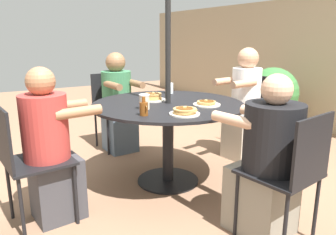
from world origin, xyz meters
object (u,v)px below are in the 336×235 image
(diner_east, at_px, (267,165))
(drinking_glass_a, at_px, (169,88))
(patio_chair_west, at_px, (112,104))
(pancake_plate_a, at_px, (207,103))
(diner_west, at_px, (118,106))
(syrup_bottle, at_px, (144,108))
(diner_south, at_px, (244,107))
(patio_table, at_px, (168,117))
(pancake_plate_b, at_px, (153,97))
(diner_north, at_px, (51,152))
(potted_shrub, at_px, (272,96))
(coffee_cup, at_px, (144,102))
(patio_chair_north, at_px, (26,157))
(pancake_plate_c, at_px, (185,112))
(patio_chair_east, at_px, (291,170))
(patio_chair_south, at_px, (253,109))

(diner_east, distance_m, drinking_glass_a, 1.44)
(patio_chair_west, height_order, pancake_plate_a, patio_chair_west)
(diner_west, xyz_separation_m, syrup_bottle, (1.31, -0.31, 0.26))
(diner_south, relative_size, drinking_glass_a, 11.15)
(patio_table, xyz_separation_m, drinking_glass_a, (-0.41, 0.25, 0.18))
(diner_east, height_order, pancake_plate_b, diner_east)
(diner_north, relative_size, pancake_plate_a, 4.82)
(pancake_plate_a, xyz_separation_m, potted_shrub, (-0.91, 1.76, -0.24))
(diner_west, distance_m, coffee_cup, 1.17)
(diner_east, xyz_separation_m, pancake_plate_b, (-1.16, -0.22, 0.27))
(patio_chair_north, height_order, pancake_plate_c, patio_chair_north)
(patio_chair_north, height_order, pancake_plate_a, patio_chair_north)
(patio_chair_east, distance_m, pancake_plate_c, 0.83)
(patio_chair_east, bearing_deg, diner_south, 48.91)
(patio_chair_east, bearing_deg, coffee_cup, 104.74)
(patio_chair_east, xyz_separation_m, drinking_glass_a, (-1.57, 0.07, 0.27))
(patio_chair_east, xyz_separation_m, diner_east, (-0.17, -0.03, -0.02))
(diner_south, height_order, diner_west, diner_south)
(patio_chair_north, height_order, pancake_plate_b, patio_chair_north)
(patio_chair_east, relative_size, drinking_glass_a, 8.20)
(coffee_cup, bearing_deg, potted_shrub, 108.93)
(patio_table, relative_size, pancake_plate_c, 5.75)
(patio_chair_north, bearing_deg, drinking_glass_a, 104.34)
(pancake_plate_c, distance_m, syrup_bottle, 0.30)
(drinking_glass_a, bearing_deg, pancake_plate_a, -1.80)
(patio_chair_east, distance_m, coffee_cup, 1.18)
(patio_chair_east, relative_size, pancake_plate_a, 3.79)
(patio_chair_south, distance_m, pancake_plate_c, 1.42)
(coffee_cup, relative_size, potted_shrub, 0.13)
(patio_chair_west, xyz_separation_m, pancake_plate_b, (1.01, 0.02, 0.25))
(patio_chair_west, xyz_separation_m, pancake_plate_a, (1.41, 0.31, 0.23))
(syrup_bottle, bearing_deg, patio_chair_north, -101.12)
(syrup_bottle, bearing_deg, pancake_plate_a, 95.65)
(syrup_bottle, xyz_separation_m, coffee_cup, (-0.19, 0.09, 0.01))
(patio_table, bearing_deg, pancake_plate_a, 44.04)
(pancake_plate_a, distance_m, syrup_bottle, 0.61)
(diner_north, bearing_deg, patio_table, 90.00)
(diner_south, relative_size, coffee_cup, 9.96)
(diner_west, height_order, syrup_bottle, diner_west)
(diner_south, bearing_deg, patio_chair_north, 89.35)
(patio_chair_north, distance_m, drinking_glass_a, 1.55)
(pancake_plate_b, bearing_deg, patio_table, 19.18)
(pancake_plate_c, relative_size, potted_shrub, 0.26)
(coffee_cup, bearing_deg, diner_north, -89.24)
(diner_north, relative_size, patio_chair_east, 1.27)
(patio_chair_north, bearing_deg, diner_east, 50.32)
(syrup_bottle, bearing_deg, diner_west, 166.73)
(diner_east, xyz_separation_m, drinking_glass_a, (-1.41, 0.09, 0.29))
(pancake_plate_a, height_order, drinking_glass_a, drinking_glass_a)
(patio_chair_east, bearing_deg, syrup_bottle, 113.77)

